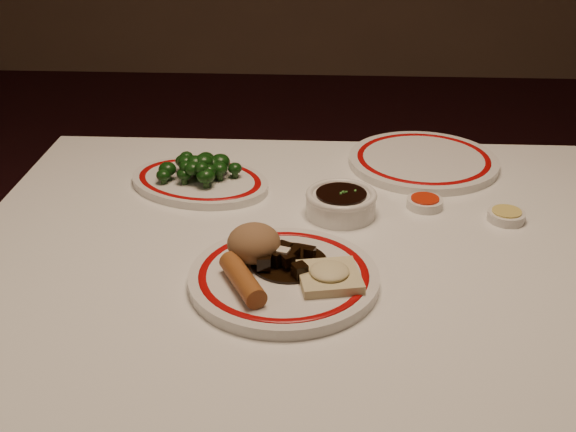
% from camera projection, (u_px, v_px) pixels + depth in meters
% --- Properties ---
extents(dining_table, '(1.20, 0.90, 0.75)m').
position_uv_depth(dining_table, '(332.00, 291.00, 1.21)').
color(dining_table, white).
rests_on(dining_table, ground).
extents(main_plate, '(0.35, 0.35, 0.02)m').
position_uv_depth(main_plate, '(284.00, 278.00, 1.06)').
color(main_plate, silver).
rests_on(main_plate, dining_table).
extents(rice_mound, '(0.08, 0.08, 0.06)m').
position_uv_depth(rice_mound, '(254.00, 243.00, 1.07)').
color(rice_mound, '#8E6543').
rests_on(rice_mound, main_plate).
extents(spring_roll, '(0.08, 0.11, 0.03)m').
position_uv_depth(spring_roll, '(242.00, 279.00, 1.01)').
color(spring_roll, '#9D5926').
rests_on(spring_roll, main_plate).
extents(fried_wonton, '(0.10, 0.10, 0.02)m').
position_uv_depth(fried_wonton, '(329.00, 275.00, 1.03)').
color(fried_wonton, beige).
rests_on(fried_wonton, main_plate).
extents(stirfry_heap, '(0.12, 0.12, 0.03)m').
position_uv_depth(stirfry_heap, '(284.00, 258.00, 1.07)').
color(stirfry_heap, black).
rests_on(stirfry_heap, main_plate).
extents(broccoli_plate, '(0.33, 0.31, 0.02)m').
position_uv_depth(broccoli_plate, '(200.00, 181.00, 1.36)').
color(broccoli_plate, silver).
rests_on(broccoli_plate, dining_table).
extents(broccoli_pile, '(0.16, 0.11, 0.05)m').
position_uv_depth(broccoli_pile, '(200.00, 166.00, 1.35)').
color(broccoli_pile, '#23471C').
rests_on(broccoli_pile, broccoli_plate).
extents(soy_bowl, '(0.12, 0.12, 0.04)m').
position_uv_depth(soy_bowl, '(341.00, 204.00, 1.25)').
color(soy_bowl, silver).
rests_on(soy_bowl, dining_table).
extents(sweet_sour_dish, '(0.06, 0.06, 0.02)m').
position_uv_depth(sweet_sour_dish, '(425.00, 203.00, 1.28)').
color(sweet_sour_dish, silver).
rests_on(sweet_sour_dish, dining_table).
extents(mustard_dish, '(0.06, 0.06, 0.02)m').
position_uv_depth(mustard_dish, '(506.00, 216.00, 1.23)').
color(mustard_dish, silver).
rests_on(mustard_dish, dining_table).
extents(far_plate, '(0.36, 0.36, 0.02)m').
position_uv_depth(far_plate, '(423.00, 161.00, 1.45)').
color(far_plate, silver).
rests_on(far_plate, dining_table).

